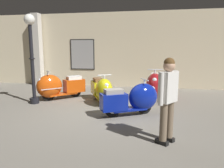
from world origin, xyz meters
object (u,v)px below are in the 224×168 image
scooter_0 (57,86)px  scooter_1 (102,90)px  scooter_2 (134,99)px  scooter_3 (155,85)px  lamppost (31,50)px  visitor_0 (168,95)px

scooter_0 → scooter_1: 1.66m
scooter_2 → scooter_3: bearing=44.0°
scooter_1 → lamppost: size_ratio=0.58×
scooter_2 → scooter_1: bearing=109.8°
scooter_1 → lamppost: 2.53m
scooter_1 → scooter_3: bearing=89.7°
visitor_0 → scooter_2: bearing=-29.0°
lamppost → visitor_0: (3.99, -2.14, -0.77)m
visitor_0 → scooter_1: bearing=-18.0°
scooter_3 → scooter_2: bearing=-14.6°
scooter_0 → lamppost: size_ratio=0.55×
scooter_1 → visitor_0: size_ratio=1.01×
scooter_3 → visitor_0: (0.17, -3.38, 0.43)m
scooter_1 → scooter_3: scooter_3 is taller
scooter_1 → scooter_3: (1.66, 0.85, 0.06)m
scooter_3 → scooter_0: bearing=-77.0°
scooter_0 → scooter_3: scooter_3 is taller
scooter_3 → lamppost: 4.19m
scooter_0 → visitor_0: bearing=97.8°
visitor_0 → lamppost: bearing=7.8°
scooter_2 → lamppost: (-3.27, 0.58, 1.26)m
scooter_1 → scooter_2: scooter_1 is taller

